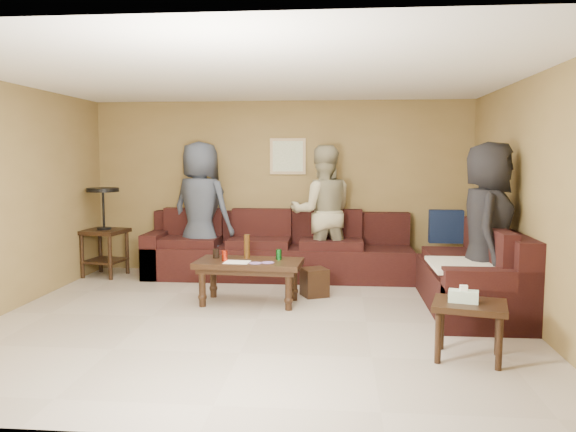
# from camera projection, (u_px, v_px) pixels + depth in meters

# --- Properties ---
(room) EXTENTS (5.60, 5.50, 2.50)m
(room) POSITION_uv_depth(u_px,v_px,m) (256.00, 160.00, 5.71)
(room) COLOR #AFA494
(room) RESTS_ON ground
(sectional_sofa) EXTENTS (4.65, 2.90, 0.97)m
(sectional_sofa) POSITION_uv_depth(u_px,v_px,m) (336.00, 263.00, 7.28)
(sectional_sofa) COLOR black
(sectional_sofa) RESTS_ON ground
(coffee_table) EXTENTS (1.24, 0.68, 0.79)m
(coffee_table) POSITION_uv_depth(u_px,v_px,m) (249.00, 267.00, 6.47)
(coffee_table) COLOR black
(coffee_table) RESTS_ON ground
(end_table_left) EXTENTS (0.64, 0.64, 1.26)m
(end_table_left) POSITION_uv_depth(u_px,v_px,m) (104.00, 230.00, 7.95)
(end_table_left) COLOR black
(end_table_left) RESTS_ON ground
(side_table_right) EXTENTS (0.69, 0.61, 0.63)m
(side_table_right) POSITION_uv_depth(u_px,v_px,m) (469.00, 310.00, 4.68)
(side_table_right) COLOR black
(side_table_right) RESTS_ON ground
(waste_bin) EXTENTS (0.38, 0.38, 0.34)m
(waste_bin) POSITION_uv_depth(u_px,v_px,m) (314.00, 282.00, 6.83)
(waste_bin) COLOR black
(waste_bin) RESTS_ON ground
(wall_art) EXTENTS (0.52, 0.04, 0.52)m
(wall_art) POSITION_uv_depth(u_px,v_px,m) (288.00, 156.00, 8.15)
(wall_art) COLOR tan
(wall_art) RESTS_ON ground
(person_left) EXTENTS (1.09, 0.90, 1.91)m
(person_left) POSITION_uv_depth(u_px,v_px,m) (201.00, 210.00, 7.88)
(person_left) COLOR #323946
(person_left) RESTS_ON ground
(person_middle) EXTENTS (1.00, 0.83, 1.85)m
(person_middle) POSITION_uv_depth(u_px,v_px,m) (322.00, 212.00, 7.75)
(person_middle) COLOR tan
(person_middle) RESTS_ON ground
(person_right) EXTENTS (0.81, 1.03, 1.85)m
(person_right) POSITION_uv_depth(u_px,v_px,m) (487.00, 229.00, 6.01)
(person_right) COLOR black
(person_right) RESTS_ON ground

